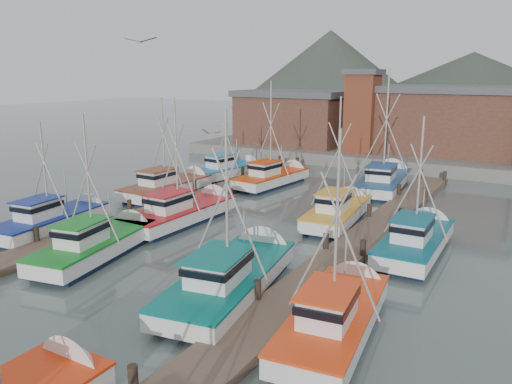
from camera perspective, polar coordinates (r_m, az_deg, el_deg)
The scene contains 21 objects.
ground at distance 25.56m, azimuth -9.25°, elevation -8.14°, with size 260.00×260.00×0.00m, color #4F5E5C.
dock_left at distance 32.84m, azimuth -14.13°, elevation -3.11°, with size 2.30×46.00×1.50m.
dock_right at distance 25.37m, azimuth 9.19°, elevation -7.79°, with size 2.30×46.00×1.50m.
quay at distance 57.87m, azimuth 14.96°, elevation 4.27°, with size 44.00×16.00×1.20m, color slate.
shed_left at distance 59.53m, azimuth 4.31°, elevation 8.55°, with size 12.72×8.48×6.20m.
shed_center at distance 56.07m, azimuth 21.15°, elevation 7.76°, with size 14.84×9.54×6.90m.
lookout_tower at distance 54.11m, azimuth 12.02°, elevation 9.11°, with size 3.60×3.60×8.50m.
distant_hills at distance 143.77m, azimuth 19.67°, elevation 8.89°, with size 175.00×140.00×42.00m.
boat_4 at distance 27.39m, azimuth -17.27°, elevation -5.60°, with size 4.07×8.68×8.10m.
boat_5 at distance 22.16m, azimuth -2.41°, elevation -9.52°, with size 4.53×10.00×8.81m.
boat_6 at distance 32.65m, azimuth -21.74°, elevation -2.92°, with size 3.43×8.36×7.33m.
boat_7 at distance 19.10m, azimuth 9.30°, elevation -13.64°, with size 3.53×8.50×8.23m.
boat_8 at distance 32.36m, azimuth -8.05°, elevation -2.21°, with size 3.52×9.06×8.70m.
boat_9 at distance 32.54m, azimuth 9.50°, elevation -2.18°, with size 3.42×8.45×8.62m.
boat_10 at distance 39.83m, azimuth -9.69°, elevation 0.68°, with size 3.45×8.78×8.32m.
boat_11 at distance 28.05m, azimuth 17.95°, elevation -5.20°, with size 3.27×8.51×7.96m.
boat_12 at distance 42.64m, azimuth 2.18°, elevation 1.70°, with size 3.72×8.78×9.42m.
boat_13 at distance 42.63m, azimuth 14.48°, elevation 1.29°, with size 4.26×10.21×10.67m.
boat_14 at distance 45.98m, azimuth -2.92°, elevation 2.54°, with size 3.44×8.36×6.87m.
gull_near at distance 21.27m, azimuth -13.05°, elevation 16.49°, with size 1.55×0.64×0.24m.
gull_far at distance 28.25m, azimuth -5.10°, elevation 6.81°, with size 1.52×0.66×0.24m.
Camera 1 is at (15.52, -18.06, 9.30)m, focal length 35.00 mm.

